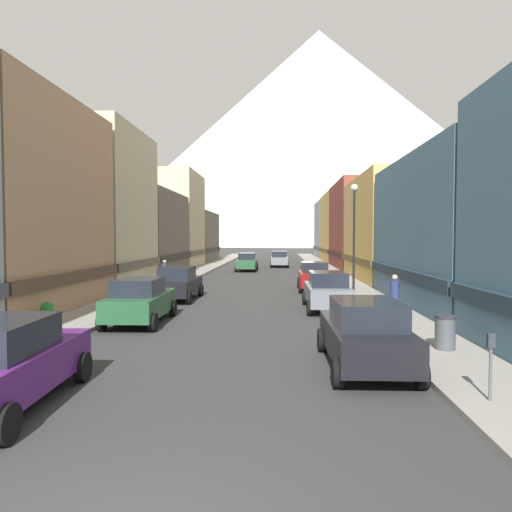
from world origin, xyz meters
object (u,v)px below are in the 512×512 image
(car_left_2, at_px, (178,283))
(car_right_0, at_px, (365,334))
(car_right_1, at_px, (327,291))
(pedestrian_1, at_px, (395,297))
(pedestrian_0, at_px, (165,273))
(car_right_2, at_px, (314,276))
(streetlamp_right, at_px, (354,225))
(car_left_1, at_px, (140,300))
(car_left_0, at_px, (2,363))
(potted_plant_0, at_px, (47,313))
(parking_meter_near, at_px, (491,357))
(car_driving_1, at_px, (247,262))
(car_driving_0, at_px, (280,259))
(trash_bin_right, at_px, (445,332))

(car_left_2, xyz_separation_m, car_right_0, (7.60, -12.50, 0.00))
(car_right_1, xyz_separation_m, pedestrian_1, (2.45, -2.48, 0.04))
(car_left_2, height_order, pedestrian_0, pedestrian_0)
(car_right_2, height_order, streetlamp_right, streetlamp_right)
(car_left_2, relative_size, car_right_2, 1.00)
(car_left_1, bearing_deg, car_left_2, 90.01)
(car_left_0, height_order, streetlamp_right, streetlamp_right)
(car_left_0, xyz_separation_m, car_left_2, (-0.00, 15.68, 0.00))
(car_left_1, bearing_deg, car_right_1, 25.79)
(pedestrian_0, bearing_deg, potted_plant_0, -92.92)
(car_left_2, bearing_deg, parking_meter_near, -57.81)
(car_right_2, relative_size, car_driving_1, 1.00)
(car_left_0, height_order, car_left_1, same)
(car_driving_0, relative_size, trash_bin_right, 4.49)
(car_driving_0, height_order, parking_meter_near, car_driving_0)
(parking_meter_near, height_order, trash_bin_right, parking_meter_near)
(parking_meter_near, distance_m, potted_plant_0, 14.80)
(trash_bin_right, relative_size, pedestrian_1, 0.58)
(car_right_2, xyz_separation_m, trash_bin_right, (2.55, -15.93, -0.26))
(car_right_0, height_order, parking_meter_near, car_right_0)
(car_left_1, xyz_separation_m, streetlamp_right, (9.15, 5.91, 3.09))
(car_driving_1, bearing_deg, car_right_0, -80.90)
(streetlamp_right, bearing_deg, pedestrian_1, -79.19)
(car_right_1, bearing_deg, pedestrian_1, -45.34)
(streetlamp_right, bearing_deg, trash_bin_right, -84.38)
(car_left_0, bearing_deg, parking_meter_near, 3.01)
(car_left_1, distance_m, parking_meter_near, 12.77)
(car_left_1, bearing_deg, car_left_0, -89.99)
(car_right_2, relative_size, trash_bin_right, 4.51)
(car_right_2, distance_m, pedestrian_0, 10.25)
(car_right_0, xyz_separation_m, pedestrian_1, (2.45, 7.00, 0.04))
(car_right_1, bearing_deg, car_left_1, -154.21)
(car_right_1, bearing_deg, car_driving_0, 94.12)
(car_right_1, bearing_deg, potted_plant_0, -156.67)
(car_right_1, distance_m, trash_bin_right, 8.34)
(car_left_2, height_order, car_driving_0, same)
(car_left_2, distance_m, trash_bin_right, 14.94)
(car_left_1, bearing_deg, pedestrian_0, 100.14)
(car_right_2, bearing_deg, streetlamp_right, -74.96)
(car_driving_0, bearing_deg, car_right_0, -86.85)
(car_left_0, distance_m, car_right_2, 22.01)
(car_left_2, relative_size, pedestrian_0, 2.70)
(car_right_2, relative_size, parking_meter_near, 3.32)
(parking_meter_near, bearing_deg, streetlamp_right, 91.59)
(car_left_0, bearing_deg, trash_bin_right, 24.93)
(trash_bin_right, bearing_deg, car_driving_1, 103.89)
(car_left_0, height_order, car_driving_1, same)
(car_left_0, relative_size, car_left_1, 1.01)
(car_left_0, distance_m, parking_meter_near, 9.56)
(car_left_0, distance_m, streetlamp_right, 17.74)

